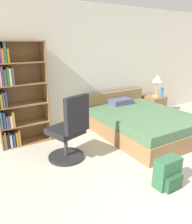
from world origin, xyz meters
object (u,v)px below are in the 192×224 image
table_lamp (157,79)px  backpack_green (168,173)px  water_bottle (162,92)px  bed (141,123)px  office_chair (69,132)px  bookshelf (14,95)px  nightstand (154,106)px

table_lamp → backpack_green: (-2.06, -2.24, -0.75)m
water_bottle → bed: bearing=-153.1°
office_chair → backpack_green: bearing=-58.4°
bookshelf → bed: bookshelf is taller
bookshelf → table_lamp: bearing=-1.7°
bed → table_lamp: bearing=32.2°
nightstand → backpack_green: (-2.03, -2.26, -0.06)m
office_chair → water_bottle: (2.96, 0.84, 0.13)m
bed → backpack_green: size_ratio=4.96×
bookshelf → table_lamp: size_ratio=3.38×
bookshelf → office_chair: size_ratio=1.70×
table_lamp → backpack_green: 3.14m
nightstand → water_bottle: 0.40m
office_chair → water_bottle: bearing=15.9°
office_chair → backpack_green: office_chair is taller
bookshelf → nightstand: 3.47m
bed → table_lamp: table_lamp is taller
office_chair → nightstand: bearing=18.7°
nightstand → backpack_green: size_ratio=1.25×
table_lamp → bookshelf: bearing=178.3°
water_bottle → backpack_green: water_bottle is taller
bookshelf → bed: (2.26, -0.84, -0.69)m
office_chair → nightstand: office_chair is taller
table_lamp → water_bottle: size_ratio=2.49×
backpack_green → nightstand: bearing=48.1°
bookshelf → table_lamp: bookshelf is taller
nightstand → office_chair: bearing=-161.3°
bookshelf → water_bottle: bearing=-3.2°
office_chair → backpack_green: size_ratio=2.70×
nightstand → table_lamp: 0.69m
nightstand → backpack_green: bearing=-131.9°
table_lamp → backpack_green: table_lamp is taller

